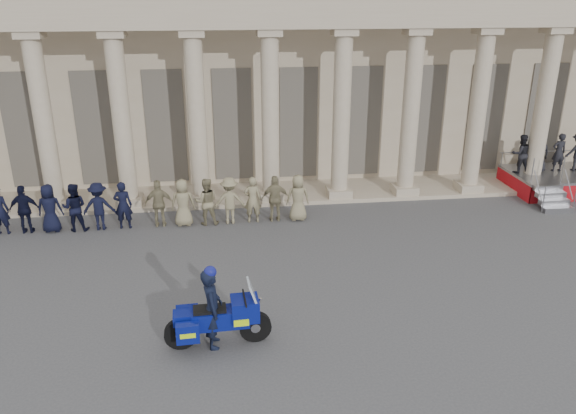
# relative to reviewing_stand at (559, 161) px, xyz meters

# --- Properties ---
(ground) EXTENTS (90.00, 90.00, 0.00)m
(ground) POSITION_rel_reviewing_stand_xyz_m (-12.70, -7.95, -1.21)
(ground) COLOR #414143
(ground) RESTS_ON ground
(building) EXTENTS (40.00, 12.50, 9.00)m
(building) POSITION_rel_reviewing_stand_xyz_m (-12.70, 6.79, 3.32)
(building) COLOR tan
(building) RESTS_ON ground
(officer_rank) EXTENTS (15.46, 0.62, 1.64)m
(officer_rank) POSITION_rel_reviewing_stand_xyz_m (-18.06, -1.79, -0.39)
(officer_rank) COLOR black
(officer_rank) RESTS_ON ground
(reviewing_stand) EXTENTS (4.02, 3.70, 2.28)m
(reviewing_stand) POSITION_rel_reviewing_stand_xyz_m (0.00, 0.00, 0.00)
(reviewing_stand) COLOR gray
(reviewing_stand) RESTS_ON ground
(motorcycle) EXTENTS (2.41, 1.00, 1.55)m
(motorcycle) POSITION_rel_reviewing_stand_xyz_m (-13.43, -8.90, -0.54)
(motorcycle) COLOR black
(motorcycle) RESTS_ON ground
(rider) EXTENTS (0.49, 0.72, 1.99)m
(rider) POSITION_rel_reviewing_stand_xyz_m (-13.56, -8.91, -0.22)
(rider) COLOR black
(rider) RESTS_ON ground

